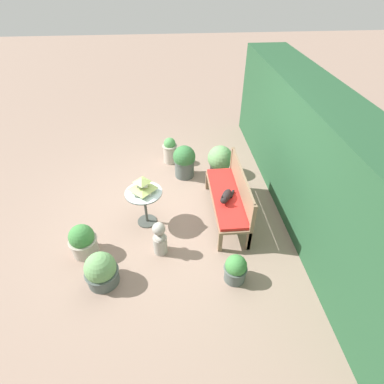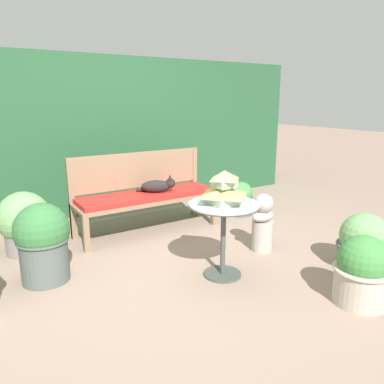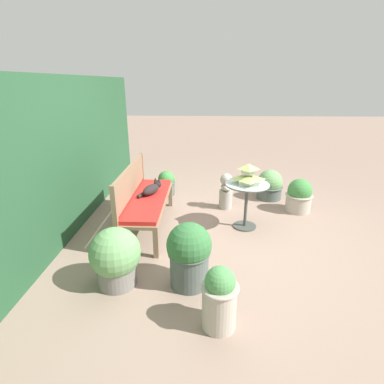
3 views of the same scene
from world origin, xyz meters
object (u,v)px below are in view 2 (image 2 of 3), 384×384
object	(u,v)px
garden_bust	(263,223)
potted_plant_bench_left	(362,271)
pagoda_birdhouse	(224,189)
cat	(158,186)
potted_plant_patio_mid	(43,241)
garden_bench	(147,198)
patio_table	(224,220)
potted_plant_table_near	(364,244)
potted_plant_bench_right	(241,199)
potted_plant_table_far	(24,223)

from	to	relation	value
garden_bust	potted_plant_bench_left	distance (m)	1.15
pagoda_birdhouse	garden_bust	world-z (taller)	pagoda_birdhouse
cat	potted_plant_patio_mid	bearing A→B (deg)	-130.96
garden_bench	patio_table	xyz separation A→B (m)	(0.05, -1.36, 0.12)
cat	potted_plant_table_near	world-z (taller)	cat
garden_bust	potted_plant_table_near	bearing A→B (deg)	-67.64
potted_plant_bench_left	cat	bearing A→B (deg)	103.04
patio_table	potted_plant_table_near	world-z (taller)	patio_table
potted_plant_bench_right	potted_plant_table_near	bearing A→B (deg)	-93.56
potted_plant_bench_left	patio_table	bearing A→B (deg)	123.05
pagoda_birdhouse	potted_plant_bench_right	world-z (taller)	pagoda_birdhouse
patio_table	potted_plant_bench_left	xyz separation A→B (m)	(0.59, -0.91, -0.25)
potted_plant_table_far	garden_bench	bearing A→B (deg)	-4.50
cat	potted_plant_patio_mid	size ratio (longest dim) A/B	0.58
potted_plant_table_far	potted_plant_bench_right	size ratio (longest dim) A/B	1.40
garden_bench	potted_plant_patio_mid	world-z (taller)	potted_plant_patio_mid
potted_plant_bench_right	potted_plant_table_near	world-z (taller)	potted_plant_table_near
potted_plant_bench_right	potted_plant_patio_mid	xyz separation A→B (m)	(-2.57, -0.54, 0.13)
patio_table	potted_plant_patio_mid	bearing A→B (deg)	150.93
cat	potted_plant_bench_left	size ratio (longest dim) A/B	0.73
cat	pagoda_birdhouse	world-z (taller)	pagoda_birdhouse
garden_bench	pagoda_birdhouse	size ratio (longest dim) A/B	4.63
patio_table	potted_plant_bench_left	distance (m)	1.12
garden_bench	potted_plant_table_near	size ratio (longest dim) A/B	3.16
potted_plant_table_far	potted_plant_table_near	distance (m)	3.21
cat	potted_plant_bench_right	xyz separation A→B (m)	(1.18, -0.06, -0.31)
pagoda_birdhouse	potted_plant_table_near	size ratio (longest dim) A/B	0.68
patio_table	pagoda_birdhouse	distance (m)	0.26
potted_plant_table_near	potted_plant_patio_mid	bearing A→B (deg)	152.20
potted_plant_bench_left	potted_plant_patio_mid	bearing A→B (deg)	139.23
garden_bench	pagoda_birdhouse	bearing A→B (deg)	-87.85
garden_bench	pagoda_birdhouse	xyz separation A→B (m)	(0.05, -1.36, 0.38)
potted_plant_bench_right	potted_plant_patio_mid	distance (m)	2.63
pagoda_birdhouse	potted_plant_table_near	bearing A→B (deg)	-26.30
garden_bench	potted_plant_bench_left	world-z (taller)	potted_plant_bench_left
garden_bust	potted_plant_table_near	distance (m)	0.93
patio_table	potted_plant_bench_left	size ratio (longest dim) A/B	1.22
potted_plant_table_far	potted_plant_patio_mid	xyz separation A→B (m)	(0.03, -0.73, 0.04)
patio_table	potted_plant_bench_right	bearing A→B (deg)	45.12
garden_bust	potted_plant_patio_mid	xyz separation A→B (m)	(-1.98, 0.50, 0.06)
patio_table	pagoda_birdhouse	bearing A→B (deg)	0.00
garden_bench	pagoda_birdhouse	world-z (taller)	pagoda_birdhouse
patio_table	garden_bench	bearing A→B (deg)	92.15
cat	garden_bust	bearing A→B (deg)	-35.39
garden_bench	patio_table	world-z (taller)	patio_table
potted_plant_bench_right	potted_plant_table_near	distance (m)	1.84
patio_table	potted_plant_bench_right	distance (m)	1.81
garden_bench	garden_bust	xyz separation A→B (m)	(0.72, -1.13, -0.11)
garden_bust	potted_plant_table_near	xyz separation A→B (m)	(0.47, -0.80, -0.05)
patio_table	potted_plant_table_near	bearing A→B (deg)	-26.30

